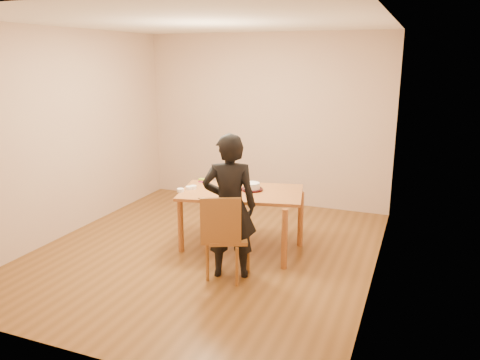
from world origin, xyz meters
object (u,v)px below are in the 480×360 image
at_px(cake, 252,186).
at_px(dining_table, 242,193).
at_px(dining_chair, 228,238).
at_px(person, 230,206).
at_px(cake_plate, 252,189).

bearing_deg(cake, dining_table, -140.44).
bearing_deg(dining_chair, cake, 68.77).
relative_size(cake, person, 0.12).
height_order(dining_chair, person, person).
bearing_deg(dining_table, cake, 27.12).
relative_size(dining_table, person, 0.92).
relative_size(cake_plate, cake, 1.38).
bearing_deg(cake_plate, dining_chair, -86.95).
distance_m(cake, person, 0.82).
bearing_deg(dining_table, cake_plate, 27.12).
bearing_deg(dining_table, person, -90.83).
relative_size(dining_table, dining_chair, 3.67).
bearing_deg(cake_plate, dining_table, -140.44).
xyz_separation_m(dining_chair, cake_plate, (-0.05, 0.86, 0.31)).
xyz_separation_m(cake, person, (0.05, -0.82, -0.01)).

